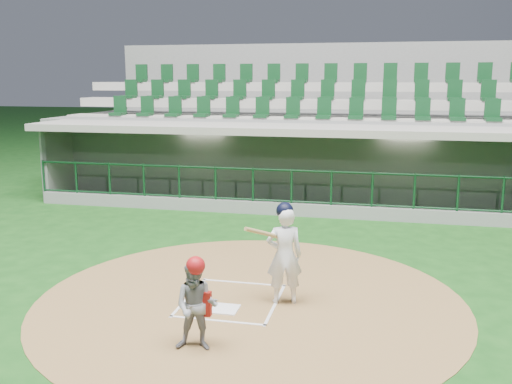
% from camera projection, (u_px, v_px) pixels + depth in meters
% --- Properties ---
extents(ground, '(120.00, 120.00, 0.00)m').
position_uv_depth(ground, '(236.00, 295.00, 9.87)').
color(ground, '#124012').
rests_on(ground, ground).
extents(dirt_circle, '(7.20, 7.20, 0.01)m').
position_uv_depth(dirt_circle, '(250.00, 300.00, 9.62)').
color(dirt_circle, brown).
rests_on(dirt_circle, ground).
extents(home_plate, '(0.43, 0.43, 0.02)m').
position_uv_depth(home_plate, '(225.00, 309.00, 9.20)').
color(home_plate, white).
rests_on(home_plate, dirt_circle).
extents(batter_box_chalk, '(1.55, 1.80, 0.01)m').
position_uv_depth(batter_box_chalk, '(232.00, 300.00, 9.58)').
color(batter_box_chalk, white).
rests_on(batter_box_chalk, ground).
extents(dugout_structure, '(16.40, 3.70, 3.00)m').
position_uv_depth(dugout_structure, '(302.00, 171.00, 17.16)').
color(dugout_structure, gray).
rests_on(dugout_structure, ground).
extents(seating_deck, '(17.00, 6.72, 5.15)m').
position_uv_depth(seating_deck, '(314.00, 144.00, 20.03)').
color(seating_deck, slate).
rests_on(seating_deck, ground).
extents(batter, '(0.88, 0.92, 1.71)m').
position_uv_depth(batter, '(284.00, 253.00, 9.33)').
color(batter, white).
rests_on(batter, dirt_circle).
extents(catcher, '(0.66, 0.55, 1.33)m').
position_uv_depth(catcher, '(196.00, 304.00, 7.75)').
color(catcher, gray).
rests_on(catcher, dirt_circle).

